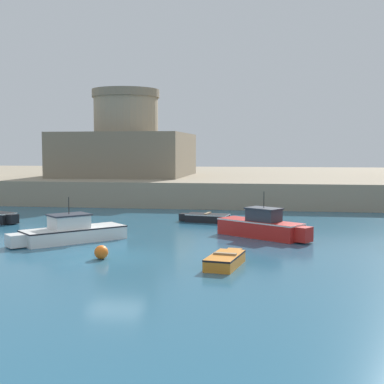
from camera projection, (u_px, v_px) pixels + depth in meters
The scene contains 8 objects.
ground_plane at pixel (116, 257), 24.39m from camera, with size 200.00×200.00×0.00m, color #28607F.
quay_seawall at pixel (213, 181), 63.06m from camera, with size 120.00×40.00×2.14m, color gray.
dinghy_black_3 at pixel (206, 217), 35.92m from camera, with size 3.49×1.77×0.63m.
motorboat_white_4 at pixel (70, 232), 28.24m from camera, with size 5.41×5.42×2.38m.
dinghy_orange_5 at pixel (226, 260), 22.37m from camera, with size 1.59×3.28×0.58m.
motorboat_red_7 at pixel (262, 226), 29.64m from camera, with size 5.31×4.18×2.56m.
mooring_buoy at pixel (101, 252), 23.80m from camera, with size 0.62×0.62×0.62m, color orange.
fortress at pixel (126, 147), 54.99m from camera, with size 12.65×12.65×8.78m.
Camera 1 is at (7.12, -23.26, 4.91)m, focal length 50.00 mm.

